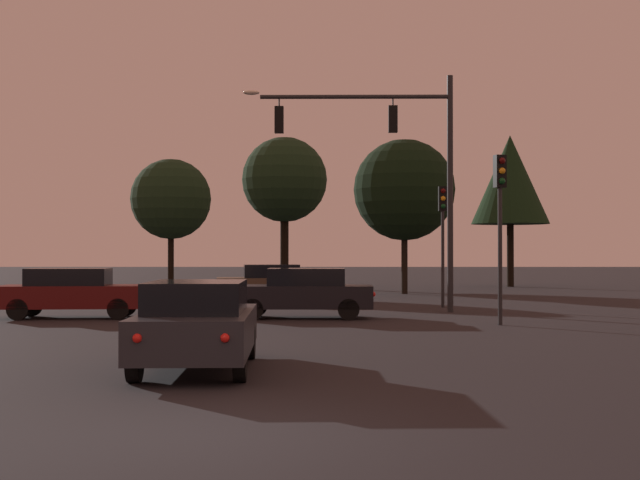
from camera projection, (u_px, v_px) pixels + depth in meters
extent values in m
plane|color=black|center=(290.00, 304.00, 34.09)|extent=(168.00, 168.00, 0.00)
cylinder|color=#232326|center=(450.00, 194.00, 29.32)|extent=(0.20, 0.20, 7.95)
cylinder|color=#232326|center=(355.00, 97.00, 29.40)|extent=(6.39, 0.21, 0.14)
ellipsoid|color=#F4EACC|center=(252.00, 93.00, 29.43)|extent=(0.56, 0.28, 0.16)
cylinder|color=#232326|center=(393.00, 101.00, 29.38)|extent=(0.05, 0.05, 0.31)
cube|color=black|center=(393.00, 119.00, 29.37)|extent=(0.30, 0.24, 0.90)
sphere|color=red|center=(393.00, 111.00, 29.52)|extent=(0.18, 0.18, 0.18)
sphere|color=#56380C|center=(393.00, 120.00, 29.51)|extent=(0.18, 0.18, 0.18)
sphere|color=#0C4219|center=(393.00, 128.00, 29.51)|extent=(0.18, 0.18, 0.18)
cylinder|color=#232326|center=(279.00, 102.00, 29.42)|extent=(0.05, 0.05, 0.32)
cube|color=black|center=(279.00, 120.00, 29.41)|extent=(0.30, 0.24, 0.90)
sphere|color=red|center=(280.00, 112.00, 29.56)|extent=(0.18, 0.18, 0.18)
sphere|color=#56380C|center=(280.00, 120.00, 29.55)|extent=(0.18, 0.18, 0.18)
sphere|color=#0C4219|center=(280.00, 129.00, 29.55)|extent=(0.18, 0.18, 0.18)
cylinder|color=#232326|center=(443.00, 259.00, 31.91)|extent=(0.12, 0.12, 3.51)
cube|color=black|center=(443.00, 199.00, 31.94)|extent=(0.30, 0.24, 0.90)
sphere|color=#4C0A0A|center=(443.00, 191.00, 31.80)|extent=(0.18, 0.18, 0.18)
sphere|color=#F9A319|center=(443.00, 199.00, 31.80)|extent=(0.18, 0.18, 0.18)
sphere|color=#0C4219|center=(443.00, 206.00, 31.80)|extent=(0.18, 0.18, 0.18)
cylinder|color=#232326|center=(500.00, 256.00, 24.14)|extent=(0.12, 0.12, 3.80)
cube|color=black|center=(500.00, 171.00, 24.17)|extent=(0.35, 0.31, 0.90)
sphere|color=#4C0A0A|center=(502.00, 161.00, 24.04)|extent=(0.18, 0.18, 0.18)
sphere|color=#F9A319|center=(502.00, 171.00, 24.04)|extent=(0.18, 0.18, 0.18)
sphere|color=#0C4219|center=(502.00, 181.00, 24.03)|extent=(0.18, 0.18, 0.18)
cube|color=#232328|center=(198.00, 331.00, 14.98)|extent=(1.96, 4.47, 0.68)
cube|color=black|center=(197.00, 297.00, 14.84)|extent=(1.64, 2.43, 0.52)
cylinder|color=black|center=(163.00, 342.00, 16.41)|extent=(0.22, 0.65, 0.64)
cylinder|color=black|center=(250.00, 342.00, 16.46)|extent=(0.22, 0.65, 0.64)
cylinder|color=black|center=(135.00, 362.00, 13.50)|extent=(0.22, 0.65, 0.64)
cylinder|color=black|center=(240.00, 362.00, 13.54)|extent=(0.22, 0.65, 0.64)
sphere|color=red|center=(137.00, 338.00, 12.75)|extent=(0.14, 0.14, 0.14)
sphere|color=red|center=(225.00, 338.00, 12.78)|extent=(0.14, 0.14, 0.14)
cube|color=#4C0F0F|center=(74.00, 296.00, 26.67)|extent=(4.54, 2.09, 0.68)
cube|color=black|center=(69.00, 277.00, 26.67)|extent=(2.49, 1.70, 0.52)
cylinder|color=black|center=(126.00, 306.00, 27.56)|extent=(0.65, 0.24, 0.64)
cylinder|color=black|center=(118.00, 309.00, 25.98)|extent=(0.65, 0.24, 0.64)
cylinder|color=black|center=(32.00, 306.00, 27.35)|extent=(0.65, 0.24, 0.64)
cylinder|color=black|center=(18.00, 310.00, 25.78)|extent=(0.65, 0.24, 0.64)
sphere|color=red|center=(6.00, 292.00, 27.14)|extent=(0.14, 0.14, 0.14)
cube|color=black|center=(302.00, 297.00, 26.63)|extent=(4.31, 1.86, 0.68)
cube|color=black|center=(307.00, 277.00, 26.63)|extent=(2.33, 1.58, 0.52)
cylinder|color=black|center=(253.00, 309.00, 25.83)|extent=(0.64, 0.21, 0.64)
cylinder|color=black|center=(257.00, 306.00, 27.45)|extent=(0.64, 0.21, 0.64)
cylinder|color=black|center=(349.00, 309.00, 25.80)|extent=(0.64, 0.21, 0.64)
cylinder|color=black|center=(348.00, 306.00, 27.42)|extent=(0.64, 0.21, 0.64)
sphere|color=red|center=(374.00, 294.00, 25.97)|extent=(0.14, 0.14, 0.14)
sphere|color=red|center=(371.00, 292.00, 27.25)|extent=(0.14, 0.14, 0.14)
cube|color=#473828|center=(268.00, 286.00, 34.71)|extent=(4.18, 2.32, 0.68)
cube|color=black|center=(271.00, 271.00, 34.73)|extent=(2.33, 1.86, 0.52)
cylinder|color=black|center=(235.00, 296.00, 33.72)|extent=(0.66, 0.27, 0.64)
cylinder|color=black|center=(234.00, 294.00, 35.40)|extent=(0.66, 0.27, 0.64)
cylinder|color=black|center=(303.00, 296.00, 34.01)|extent=(0.66, 0.27, 0.64)
cylinder|color=black|center=(299.00, 294.00, 35.69)|extent=(0.66, 0.27, 0.64)
sphere|color=red|center=(320.00, 284.00, 34.28)|extent=(0.14, 0.14, 0.14)
sphere|color=red|center=(316.00, 283.00, 35.59)|extent=(0.14, 0.14, 0.14)
cylinder|color=black|center=(171.00, 260.00, 43.17)|extent=(0.30, 0.30, 3.25)
sphere|color=black|center=(171.00, 199.00, 43.21)|extent=(3.97, 3.97, 3.97)
cylinder|color=black|center=(405.00, 260.00, 42.09)|extent=(0.30, 0.30, 3.30)
sphere|color=black|center=(405.00, 190.00, 42.13)|extent=(4.90, 4.90, 4.90)
cylinder|color=black|center=(285.00, 248.00, 50.77)|extent=(0.48, 0.48, 4.50)
sphere|color=black|center=(285.00, 180.00, 50.82)|extent=(4.95, 4.95, 4.95)
cylinder|color=black|center=(511.00, 255.00, 50.67)|extent=(0.39, 0.39, 3.64)
cone|color=black|center=(510.00, 180.00, 50.73)|extent=(4.50, 4.50, 5.16)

